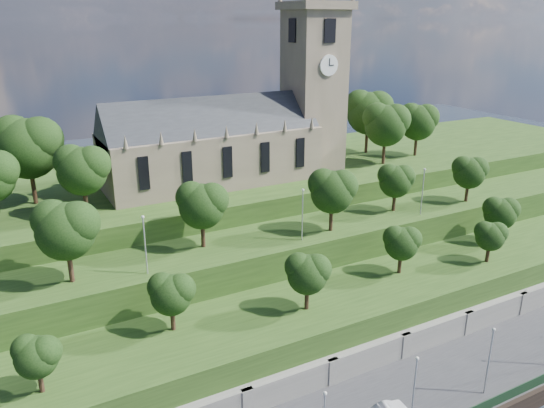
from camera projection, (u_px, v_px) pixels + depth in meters
promenade at (401, 405)px, 54.60m from camera, size 160.00×12.00×2.00m
retaining_wall at (366, 362)px, 59.08m from camera, size 160.00×2.10×5.00m
embankment_lower at (335, 324)px, 63.59m from camera, size 160.00×12.00×8.00m
embankment_upper at (290, 273)px, 72.08m from camera, size 160.00×10.00×12.00m
hilltop at (227, 215)px, 89.05m from camera, size 160.00×32.00×15.00m
church at (240, 130)px, 81.11m from camera, size 38.60×12.35×27.60m
trees_lower at (357, 256)px, 62.36m from camera, size 66.52×8.19×6.83m
trees_upper at (274, 197)px, 66.30m from camera, size 63.86×8.63×9.18m
trees_hilltop at (246, 132)px, 80.98m from camera, size 76.10×16.95×11.98m
lamp_posts_promenade at (414, 387)px, 48.99m from camera, size 60.36×0.36×7.77m
lamp_posts_upper at (302, 210)px, 66.28m from camera, size 40.36×0.36×6.87m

